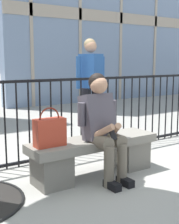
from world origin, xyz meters
TOP-DOWN VIEW (x-y plane):
  - ground_plane at (0.00, 0.00)m, footprint 60.00×60.00m
  - stone_bench at (0.00, 0.00)m, footprint 1.60×0.44m
  - seated_person_with_phone at (0.02, -0.13)m, footprint 0.52×0.66m
  - handbag_on_bench at (-0.58, -0.01)m, footprint 0.33×0.15m
  - bystander_at_railing at (0.90, 1.41)m, footprint 0.55×0.41m
  - plaza_railing at (0.00, 0.79)m, footprint 9.21×0.04m

SIDE VIEW (x-z plane):
  - ground_plane at x=0.00m, z-range 0.00..0.00m
  - stone_bench at x=0.00m, z-range 0.05..0.50m
  - plaza_railing at x=0.00m, z-range 0.01..1.12m
  - handbag_on_bench at x=-0.58m, z-range 0.40..0.82m
  - seated_person_with_phone at x=0.02m, z-range 0.04..1.26m
  - bystander_at_railing at x=0.90m, z-range 0.15..1.86m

